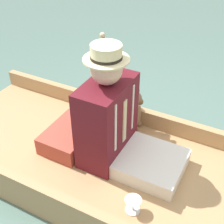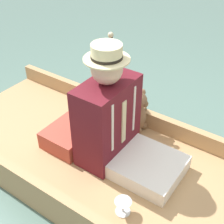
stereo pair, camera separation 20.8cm
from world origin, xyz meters
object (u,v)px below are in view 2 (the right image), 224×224
object	(u,v)px
teddy_bear	(138,113)
wine_glass	(123,205)
seated_person	(115,123)
walking_cane	(122,74)

from	to	relation	value
teddy_bear	wine_glass	distance (m)	0.82
seated_person	teddy_bear	world-z (taller)	seated_person
wine_glass	walking_cane	bearing A→B (deg)	-145.89
wine_glass	teddy_bear	bearing A→B (deg)	-155.19
seated_person	wine_glass	distance (m)	0.54
seated_person	wine_glass	xyz separation A→B (m)	(0.37, 0.31, -0.24)
seated_person	wine_glass	bearing A→B (deg)	46.12
wine_glass	walking_cane	world-z (taller)	walking_cane
seated_person	teddy_bear	distance (m)	0.40
seated_person	wine_glass	world-z (taller)	seated_person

